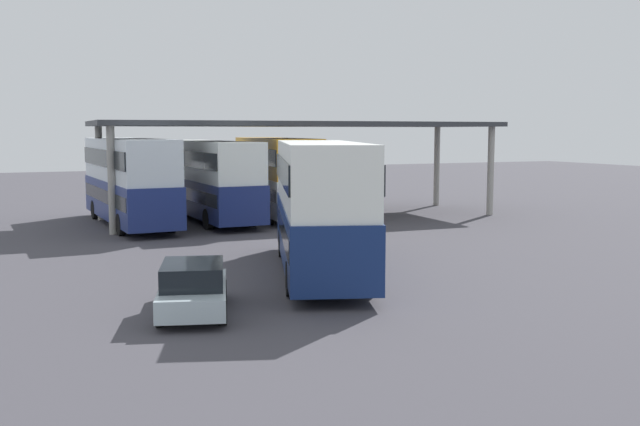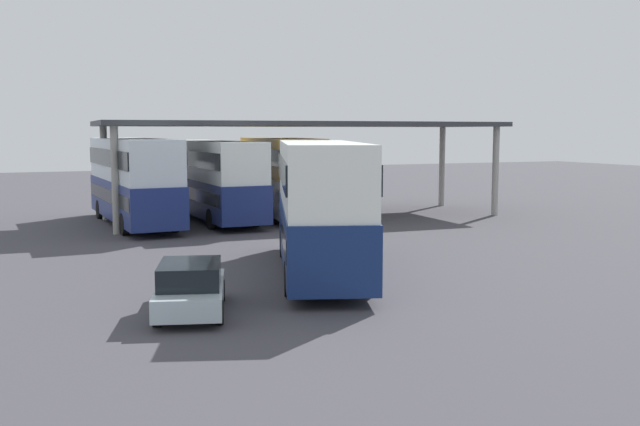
# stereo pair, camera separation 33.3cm
# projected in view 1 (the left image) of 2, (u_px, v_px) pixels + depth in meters

# --- Properties ---
(ground_plane) EXTENTS (140.00, 140.00, 0.00)m
(ground_plane) POSITION_uv_depth(u_px,v_px,m) (338.00, 295.00, 20.72)
(ground_plane) COLOR #424046
(double_decker_main) EXTENTS (5.75, 10.63, 4.31)m
(double_decker_main) POSITION_uv_depth(u_px,v_px,m) (320.00, 202.00, 23.63)
(double_decker_main) COLOR navy
(double_decker_main) RESTS_ON ground_plane
(parked_hatchback) EXTENTS (2.71, 4.22, 1.35)m
(parked_hatchback) POSITION_uv_depth(u_px,v_px,m) (193.00, 288.00, 18.51)
(parked_hatchback) COLOR #ADC0C8
(parked_hatchback) RESTS_ON ground_plane
(double_decker_near_canopy) EXTENTS (2.97, 11.24, 4.29)m
(double_decker_near_canopy) POSITION_uv_depth(u_px,v_px,m) (129.00, 178.00, 35.76)
(double_decker_near_canopy) COLOR navy
(double_decker_near_canopy) RESTS_ON ground_plane
(double_decker_mid_row) EXTENTS (2.65, 11.36, 4.15)m
(double_decker_mid_row) POSITION_uv_depth(u_px,v_px,m) (209.00, 177.00, 37.81)
(double_decker_mid_row) COLOR navy
(double_decker_mid_row) RESTS_ON ground_plane
(double_decker_far_right) EXTENTS (3.64, 10.35, 4.28)m
(double_decker_far_right) POSITION_uv_depth(u_px,v_px,m) (276.00, 174.00, 39.55)
(double_decker_far_right) COLOR white
(double_decker_far_right) RESTS_ON ground_plane
(depot_canopy) EXTENTS (21.77, 7.75, 5.15)m
(depot_canopy) POSITION_uv_depth(u_px,v_px,m) (301.00, 127.00, 38.72)
(depot_canopy) COLOR #33353A
(depot_canopy) RESTS_ON ground_plane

